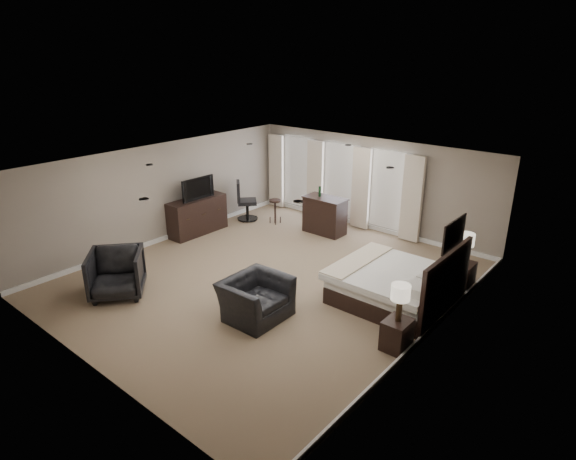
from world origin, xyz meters
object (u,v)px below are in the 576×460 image
Objects in this scene: nightstand_near at (397,334)px; lamp_near at (400,303)px; armchair_near at (256,292)px; bar_counter at (325,215)px; lamp_far at (465,249)px; armchair_far at (116,271)px; dresser at (198,216)px; bar_stool_left at (275,211)px; nightstand_far at (462,276)px; bed at (393,270)px; desk_chair at (247,201)px; tv at (196,196)px; bar_stool_right at (334,221)px.

lamp_near is at bearing 0.00° from nightstand_near.
bar_counter is at bearing 18.98° from armchair_near.
lamp_far is 0.63× the size of armchair_far.
dresser is at bearing -140.14° from bar_counter.
lamp_near is at bearing -11.80° from dresser.
armchair_far is 1.50× the size of bar_stool_left.
dresser is at bearing -168.14° from nightstand_far.
bed is 1.82× the size of desk_chair.
desk_chair is (-6.63, 0.22, 0.30)m from nightstand_far.
desk_chair reaches higher than bar_counter.
lamp_far is 0.57× the size of bar_counter.
tv is 0.89× the size of bar_counter.
armchair_far is at bearing -104.75° from bar_stool_right.
bed reaches higher than lamp_far.
armchair_near is (-2.57, -0.79, -0.35)m from lamp_near.
bed reaches higher than desk_chair.
lamp_far reaches higher than dresser.
nightstand_near is at bearing -58.46° from bed.
desk_chair is at bearing -166.23° from bar_counter.
nightstand_near is 6.73m from bar_stool_left.
armchair_far is at bearing -137.81° from lamp_far.
lamp_far reaches higher than bar_stool_left.
armchair_near is 3.08m from armchair_far.
nightstand_near is 0.46× the size of desk_chair.
nightstand_near is 0.52× the size of tv.
armchair_near is 5.31m from bar_stool_left.
dresser is at bearing 168.20° from nightstand_near.
nightstand_far is (0.89, 1.45, -0.40)m from bed.
lamp_far is 0.82× the size of bar_stool_right.
bed is 2.02× the size of armchair_far.
bar_counter is 1.62m from bar_stool_left.
nightstand_far is at bearing -11.72° from bar_stool_right.
armchair_far is (1.52, -3.44, -0.53)m from tv.
nightstand_near is 0.67× the size of bar_stool_right.
lamp_near reaches higher than dresser.
lamp_far reaches higher than nightstand_near.
dresser is 2.28m from bar_stool_left.
armchair_near reaches higher than bar_stool_left.
nightstand_near is at bearing -90.00° from nightstand_far.
lamp_near is 5.77m from armchair_far.
armchair_far is 5.26m from desk_chair.
armchair_far is at bearing -85.92° from bar_stool_left.
bar_counter is at bearing -50.14° from tv.
desk_chair reaches higher than dresser.
armchair_near is (4.35, -2.24, 0.03)m from dresser.
bed is 1.75m from nightstand_far.
tv is at bearing -168.14° from nightstand_far.
dresser is (-6.03, -0.00, -0.19)m from bed.
bar_counter is (-4.21, 0.81, -0.41)m from lamp_far.
bar_stool_left is at bearing 36.39° from armchair_near.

